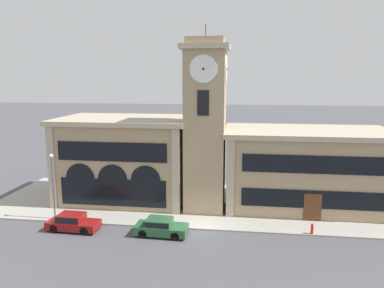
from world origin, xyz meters
TOP-DOWN VIEW (x-y plane):
  - ground_plane at (0.00, 0.00)m, footprint 300.00×300.00m
  - sidewalk_kerb at (0.00, 6.71)m, footprint 42.44×13.42m
  - clock_tower at (0.01, 5.00)m, footprint 4.34×4.34m
  - town_hall_left_wing at (-8.45, 7.27)m, footprint 13.35×8.93m
  - town_hall_right_wing at (9.67, 7.27)m, footprint 15.80×8.93m
  - parked_car_near at (-10.39, -1.36)m, footprint 4.35×1.97m
  - parked_car_mid at (-2.92, -1.36)m, footprint 4.30×2.03m
  - street_lamp at (-12.94, 0.53)m, footprint 0.36×0.36m
  - fire_hydrant at (9.18, 0.22)m, footprint 0.22×0.22m

SIDE VIEW (x-z plane):
  - ground_plane at x=0.00m, z-range 0.00..0.00m
  - sidewalk_kerb at x=0.00m, z-range 0.00..0.15m
  - fire_hydrant at x=9.18m, z-range 0.13..1.00m
  - parked_car_mid at x=-2.92m, z-range 0.04..1.43m
  - parked_car_near at x=-10.39m, z-range 0.03..1.45m
  - town_hall_right_wing at x=9.67m, z-range 0.03..7.69m
  - street_lamp at x=-12.94m, z-range 1.06..6.95m
  - town_hall_left_wing at x=-8.45m, z-range 0.02..8.58m
  - clock_tower at x=0.01m, z-range -0.53..16.71m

